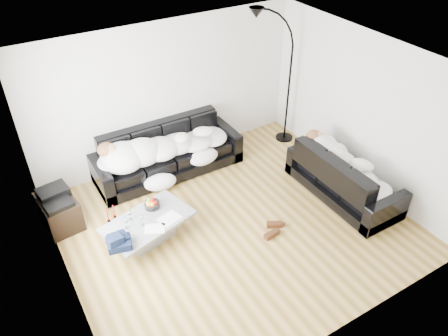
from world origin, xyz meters
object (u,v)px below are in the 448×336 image
sofa_right (345,175)px  stereo (55,196)px  wine_glass_a (130,215)px  wine_glass_c (143,220)px  floor_lamp (289,84)px  av_cabinet (59,211)px  fruit_bowl (152,203)px  shoes (273,230)px  candle_right (114,211)px  sleeper_back (168,143)px  coffee_table (149,229)px  sleeper_right (347,164)px  candle_left (108,215)px  sofa_back (168,151)px  wine_glass_b (126,223)px

sofa_right → stereo: sofa_right is taller
wine_glass_a → wine_glass_c: size_ratio=0.93×
sofa_right → floor_lamp: bearing=-8.0°
av_cabinet → fruit_bowl: bearing=-38.4°
stereo → floor_lamp: (4.55, 0.23, 0.63)m
wine_glass_c → shoes: bearing=-23.7°
candle_right → sleeper_back: bearing=37.6°
coffee_table → candle_right: (-0.39, 0.31, 0.30)m
fruit_bowl → shoes: 1.89m
sleeper_back → av_cabinet: (-2.04, -0.36, -0.39)m
sleeper_right → candle_left: size_ratio=7.04×
sleeper_back → fruit_bowl: bearing=-125.6°
sofa_back → sleeper_right: (2.23, -2.13, 0.20)m
wine_glass_c → stereo: size_ratio=0.43×
wine_glass_b → candle_right: 0.31m
sleeper_right → floor_lamp: bearing=-8.0°
fruit_bowl → wine_glass_c: size_ratio=1.25×
wine_glass_c → candle_right: 0.48m
sleeper_right → wine_glass_c: bearing=79.1°
av_cabinet → stereo: size_ratio=1.66×
sleeper_right → floor_lamp: (0.28, 1.95, 0.57)m
floor_lamp → sleeper_right: bearing=-115.1°
sofa_back → coffee_table: size_ratio=2.05×
sofa_back → fruit_bowl: sofa_back is taller
sleeper_right → fruit_bowl: size_ratio=7.35×
fruit_bowl → av_cabinet: size_ratio=0.32×
sofa_right → stereo: (-4.27, 1.72, 0.16)m
candle_left → wine_glass_a: bearing=-24.4°
stereo → sleeper_right: bearing=-30.3°
sleeper_back → sleeper_right: bearing=-43.0°
wine_glass_b → stereo: bearing=126.0°
wine_glass_a → sofa_right: bearing=-13.8°
sofa_back → floor_lamp: floor_lamp is taller
wine_glass_c → av_cabinet: wine_glass_c is taller
sleeper_right → coffee_table: bearing=77.7°
sleeper_back → av_cabinet: 2.11m
sofa_back → av_cabinet: (-2.04, -0.41, -0.18)m
wine_glass_b → candle_left: candle_left is taller
candle_left → shoes: size_ratio=0.60×
fruit_bowl → stereo: (-1.23, 0.78, 0.12)m
fruit_bowl → floor_lamp: floor_lamp is taller
shoes → floor_lamp: (1.82, 2.09, 1.16)m
sofa_right → wine_glass_a: 3.54m
sleeper_back → wine_glass_a: (-1.20, -1.23, -0.18)m
candle_left → av_cabinet: (-0.56, 0.75, -0.25)m
candle_right → coffee_table: bearing=-38.9°
sofa_right → fruit_bowl: size_ratio=8.57×
sofa_back → sofa_right: 3.08m
fruit_bowl → candle_right: (-0.56, 0.08, 0.04)m
candle_left → candle_right: candle_left is taller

